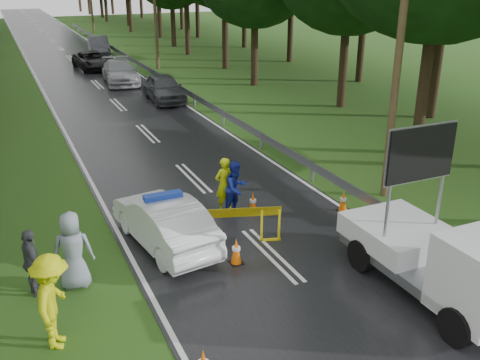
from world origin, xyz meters
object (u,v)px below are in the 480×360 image
work_truck (447,259)px  queue_car_second (120,72)px  police_sedan (164,222)px  queue_car_third (92,61)px  barrier (235,217)px  civilian (236,188)px  queue_car_first (164,88)px  officer (224,185)px  queue_car_fourth (99,46)px

work_truck → queue_car_second: size_ratio=0.93×
police_sedan → queue_car_third: size_ratio=0.93×
barrier → civilian: 1.84m
queue_car_first → civilian: bearing=-96.2°
officer → queue_car_fourth: 34.06m
barrier → queue_car_first: (3.18, 16.89, -0.03)m
police_sedan → barrier: 1.88m
queue_car_fourth → queue_car_third: bearing=-97.6°
queue_car_third → barrier: bearing=-98.1°
queue_car_fourth → barrier: bearing=-88.4°
officer → queue_car_third: (0.84, 26.85, -0.22)m
barrier → officer: 2.12m
work_truck → queue_car_third: size_ratio=1.02×
queue_car_third → queue_car_fourth: queue_car_fourth is taller
queue_car_third → queue_car_fourth: bearing=70.4°
civilian → queue_car_first: size_ratio=0.39×
police_sedan → queue_car_fourth: (4.93, 35.32, 0.08)m
barrier → queue_car_fourth: size_ratio=0.51×
officer → queue_car_fourth: bearing=-105.1°
officer → police_sedan: bearing=20.0°
queue_car_first → queue_car_third: (-1.80, 12.00, -0.10)m
queue_car_third → civilian: bearing=-96.6°
police_sedan → queue_car_third: (3.13, 28.20, -0.04)m
police_sedan → queue_car_second: bearing=-108.0°
barrier → queue_car_third: (1.38, 28.89, -0.14)m
police_sedan → officer: (2.29, 1.35, 0.18)m
police_sedan → queue_car_fourth: size_ratio=0.92×
queue_car_first → queue_car_second: 6.10m
queue_car_first → queue_car_third: size_ratio=0.95×
queue_car_third → work_truck: bearing=-92.3°
civilian → queue_car_first: (2.41, 15.22, -0.10)m
barrier → queue_car_third: bearing=105.6°
officer → queue_car_first: size_ratio=0.39×
police_sedan → queue_car_second: police_sedan is taller
civilian → queue_car_first: 15.41m
police_sedan → queue_car_first: police_sedan is taller
work_truck → officer: 6.87m
queue_car_fourth → police_sedan: bearing=-91.3°
work_truck → queue_car_third: bearing=93.2°
barrier → queue_car_second: queue_car_second is taller
queue_car_fourth → queue_car_first: bearing=-83.4°
civilian → queue_car_fourth: civilian is taller
queue_car_second → queue_car_fourth: bearing=90.6°
work_truck → barrier: (-3.15, 4.31, -0.23)m
work_truck → officer: size_ratio=2.72×
queue_car_third → queue_car_fourth: size_ratio=0.99×
queue_car_second → officer: bearing=-88.8°
work_truck → queue_car_second: bearing=92.4°
barrier → queue_car_third: size_ratio=0.52×
police_sedan → queue_car_fourth: 35.66m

